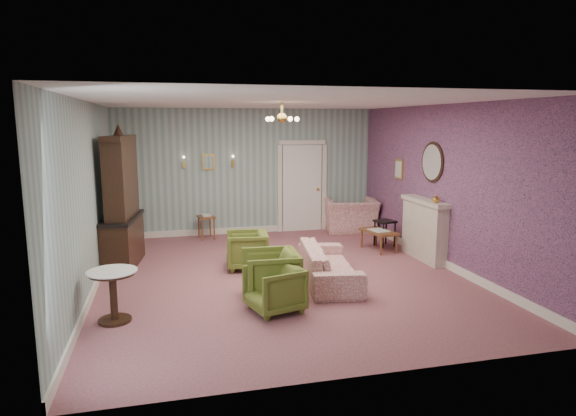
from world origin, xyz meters
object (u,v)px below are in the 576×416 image
object	(u,v)px
olive_chair_a	(274,287)
side_table_black	(385,233)
dresser	(121,198)
wingback_chair	(351,210)
olive_chair_b	(271,273)
pedestal_table	(114,296)
sofa_chintz	(329,258)
fireplace	(424,229)
olive_chair_c	(247,248)
coffee_table	(379,240)

from	to	relation	value
olive_chair_a	side_table_black	size ratio (longest dim) A/B	1.25
dresser	wingback_chair	bearing A→B (deg)	26.72
olive_chair_b	pedestal_table	bearing A→B (deg)	-78.52
sofa_chintz	dresser	world-z (taller)	dresser
dresser	fireplace	distance (m)	5.63
fireplace	side_table_black	world-z (taller)	fireplace
olive_chair_c	dresser	distance (m)	2.42
olive_chair_b	wingback_chair	size ratio (longest dim) A/B	0.67
olive_chair_a	olive_chair_b	bearing A→B (deg)	158.58
sofa_chintz	wingback_chair	size ratio (longest dim) A/B	1.66
coffee_table	side_table_black	distance (m)	0.38
sofa_chintz	fireplace	world-z (taller)	fireplace
olive_chair_a	pedestal_table	size ratio (longest dim) A/B	1.00
olive_chair_b	olive_chair_c	xyz separation A→B (m)	(-0.09, 1.65, -0.03)
olive_chair_b	dresser	size ratio (longest dim) A/B	0.32
olive_chair_a	fireplace	distance (m)	3.85
pedestal_table	fireplace	bearing A→B (deg)	18.13
pedestal_table	olive_chair_c	bearing A→B (deg)	43.89
wingback_chair	coffee_table	bearing A→B (deg)	98.29
fireplace	coffee_table	bearing A→B (deg)	123.80
olive_chair_a	side_table_black	distance (m)	4.28
sofa_chintz	fireplace	xyz separation A→B (m)	(2.18, 0.86, 0.19)
wingback_chair	olive_chair_c	bearing A→B (deg)	50.79
olive_chair_a	olive_chair_c	size ratio (longest dim) A/B	0.95
side_table_black	pedestal_table	distance (m)	5.89
olive_chair_c	sofa_chintz	bearing A→B (deg)	54.60
olive_chair_b	wingback_chair	world-z (taller)	wingback_chair
fireplace	pedestal_table	bearing A→B (deg)	-161.87
olive_chair_a	olive_chair_b	xyz separation A→B (m)	(0.05, 0.49, 0.05)
sofa_chintz	pedestal_table	size ratio (longest dim) A/B	2.86
coffee_table	pedestal_table	xyz separation A→B (m)	(-4.89, -2.60, 0.14)
olive_chair_a	side_table_black	world-z (taller)	olive_chair_a
dresser	olive_chair_a	bearing A→B (deg)	-44.56
dresser	pedestal_table	distance (m)	2.84
olive_chair_a	coffee_table	xyz separation A→B (m)	(2.78, 2.75, -0.14)
olive_chair_a	dresser	bearing A→B (deg)	-157.71
wingback_chair	side_table_black	size ratio (longest dim) A/B	2.16
olive_chair_a	coffee_table	world-z (taller)	olive_chair_a
coffee_table	olive_chair_a	bearing A→B (deg)	-135.35
olive_chair_b	olive_chair_c	world-z (taller)	olive_chair_b
olive_chair_c	pedestal_table	xyz separation A→B (m)	(-2.08, -2.00, -0.02)
olive_chair_b	sofa_chintz	size ratio (longest dim) A/B	0.40
sofa_chintz	side_table_black	distance (m)	2.71
olive_chair_c	sofa_chintz	distance (m)	1.60
olive_chair_a	coffee_table	distance (m)	3.91
olive_chair_b	side_table_black	world-z (taller)	olive_chair_b
olive_chair_a	sofa_chintz	bearing A→B (deg)	117.55
side_table_black	pedestal_table	world-z (taller)	pedestal_table
sofa_chintz	dresser	bearing A→B (deg)	70.61
olive_chair_a	dresser	xyz separation A→B (m)	(-2.18, 2.84, 0.90)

